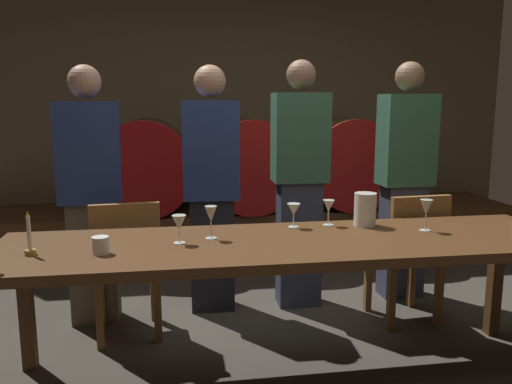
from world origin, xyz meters
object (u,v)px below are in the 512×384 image
at_px(wine_barrel_center, 247,163).
at_px(wine_glass_right, 329,207).
at_px(chair_right, 410,252).
at_px(wine_glass_center_left, 211,215).
at_px(guest_far_right, 405,179).
at_px(candle_left, 30,243).
at_px(cup_left, 101,245).
at_px(guest_far_left, 91,194).
at_px(guest_center_left, 211,187).
at_px(chair_left, 127,263).
at_px(pitcher, 365,209).
at_px(wine_glass_far_right, 426,208).
at_px(wine_barrel_left, 146,165).
at_px(wine_glass_center_right, 294,210).
at_px(guest_center_right, 300,183).
at_px(dining_table, 290,253).
at_px(wine_barrel_right, 341,161).
at_px(wine_glass_left, 179,223).

distance_m(wine_barrel_center, wine_glass_right, 2.10).
distance_m(chair_right, wine_glass_center_left, 1.47).
bearing_deg(guest_far_right, candle_left, 25.05).
height_order(wine_glass_center_left, cup_left, wine_glass_center_left).
bearing_deg(guest_far_left, guest_far_right, -176.47).
bearing_deg(guest_center_left, cup_left, 64.87).
xyz_separation_m(chair_left, guest_far_left, (-0.24, 0.32, 0.38)).
height_order(pitcher, wine_glass_far_right, pitcher).
bearing_deg(pitcher, wine_barrel_left, 121.99).
xyz_separation_m(wine_glass_center_left, cup_left, (-0.52, -0.19, -0.08)).
height_order(wine_glass_far_right, cup_left, wine_glass_far_right).
relative_size(chair_right, guest_far_right, 0.50).
relative_size(guest_center_left, wine_glass_center_left, 9.96).
relative_size(guest_center_left, wine_glass_center_right, 12.52).
xyz_separation_m(wine_barrel_center, guest_center_right, (0.19, -1.36, 0.01)).
bearing_deg(pitcher, wine_glass_right, 168.92).
relative_size(dining_table, guest_center_left, 1.73).
bearing_deg(cup_left, wine_glass_far_right, 5.92).
relative_size(chair_left, guest_center_left, 0.52).
xyz_separation_m(wine_barrel_right, dining_table, (-1.04, -2.37, -0.19)).
height_order(wine_barrel_right, wine_glass_right, wine_barrel_right).
height_order(wine_barrel_left, pitcher, wine_barrel_left).
distance_m(wine_barrel_right, guest_far_left, 2.60).
distance_m(guest_center_right, guest_far_right, 0.81).
bearing_deg(candle_left, guest_center_right, 35.28).
bearing_deg(guest_center_right, wine_glass_center_left, 53.66).
height_order(chair_left, wine_glass_center_right, wine_glass_center_right).
distance_m(chair_left, wine_glass_right, 1.27).
bearing_deg(guest_center_right, wine_barrel_right, -118.47).
xyz_separation_m(wine_barrel_left, wine_barrel_center, (0.95, 0.00, 0.00)).
bearing_deg(dining_table, wine_glass_left, 177.60).
distance_m(guest_center_left, candle_left, 1.42).
bearing_deg(guest_center_left, wine_barrel_center, -105.17).
distance_m(guest_far_left, wine_glass_right, 1.55).
bearing_deg(wine_glass_left, wine_barrel_left, 96.85).
bearing_deg(wine_glass_right, wine_glass_center_left, -164.36).
relative_size(dining_table, chair_right, 3.35).
bearing_deg(wine_glass_right, wine_barrel_center, 94.93).
xyz_separation_m(chair_right, wine_glass_left, (-1.49, -0.55, 0.38)).
distance_m(guest_far_right, wine_glass_right, 1.13).
bearing_deg(guest_far_left, wine_glass_left, 122.03).
distance_m(candle_left, wine_glass_far_right, 2.02).
bearing_deg(cup_left, wine_glass_center_right, 20.03).
height_order(wine_barrel_right, guest_center_right, guest_center_right).
xyz_separation_m(dining_table, guest_center_left, (-0.33, 1.02, 0.18)).
relative_size(wine_barrel_left, wine_barrel_right, 1.00).
bearing_deg(chair_right, wine_glass_left, 15.81).
bearing_deg(guest_far_left, wine_glass_far_right, 155.95).
height_order(dining_table, guest_far_right, guest_far_right).
height_order(wine_barrel_left, wine_barrel_right, same).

